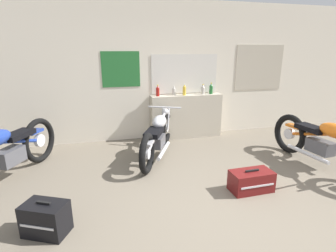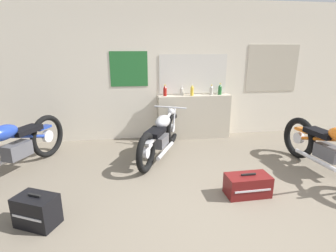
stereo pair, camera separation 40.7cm
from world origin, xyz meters
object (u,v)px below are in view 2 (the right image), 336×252
(bottle_center, at_px, (192,90))
(hard_case_darkred, at_px, (248,185))
(bottle_leftmost, at_px, (165,91))
(motorcycle_silver, at_px, (161,135))
(bottle_right_center, at_px, (211,90))
(motorcycle_orange, at_px, (334,149))
(bottle_left_center, at_px, (182,91))
(bottle_rightmost, at_px, (220,90))
(motorcycle_blue, at_px, (12,146))
(hard_case_black, at_px, (37,211))

(bottle_center, height_order, hard_case_darkred, bottle_center)
(bottle_leftmost, height_order, motorcycle_silver, bottle_leftmost)
(bottle_right_center, height_order, motorcycle_silver, bottle_right_center)
(bottle_right_center, distance_m, hard_case_darkred, 2.57)
(motorcycle_orange, relative_size, hard_case_darkred, 3.81)
(bottle_center, bearing_deg, motorcycle_silver, -131.19)
(bottle_leftmost, relative_size, motorcycle_silver, 0.12)
(bottle_leftmost, height_order, bottle_left_center, bottle_leftmost)
(hard_case_darkred, bearing_deg, bottle_center, 94.54)
(bottle_leftmost, xyz_separation_m, bottle_right_center, (0.98, -0.01, -0.01))
(bottle_center, xyz_separation_m, hard_case_darkred, (0.19, -2.37, -0.89))
(bottle_left_center, bearing_deg, bottle_center, -19.71)
(bottle_left_center, distance_m, bottle_center, 0.22)
(bottle_leftmost, height_order, hard_case_darkred, bottle_leftmost)
(bottle_leftmost, bearing_deg, bottle_rightmost, -0.69)
(bottle_center, relative_size, motorcycle_orange, 0.11)
(motorcycle_orange, relative_size, motorcycle_silver, 1.17)
(bottle_leftmost, xyz_separation_m, motorcycle_blue, (-2.50, -1.29, -0.58))
(bottle_leftmost, xyz_separation_m, bottle_left_center, (0.36, 0.03, -0.02))
(motorcycle_orange, bearing_deg, bottle_left_center, 131.87)
(bottle_leftmost, height_order, bottle_right_center, bottle_leftmost)
(bottle_center, relative_size, bottle_right_center, 1.14)
(bottle_left_center, bearing_deg, bottle_right_center, -4.06)
(bottle_leftmost, bearing_deg, bottle_center, -3.96)
(motorcycle_orange, distance_m, hard_case_darkred, 1.56)
(bottle_rightmost, distance_m, hard_case_black, 4.04)
(bottle_right_center, xyz_separation_m, motorcycle_blue, (-3.49, -1.28, -0.57))
(hard_case_darkred, bearing_deg, bottle_rightmost, 80.07)
(motorcycle_orange, height_order, hard_case_black, motorcycle_orange)
(bottle_center, distance_m, hard_case_black, 3.60)
(bottle_left_center, bearing_deg, bottle_leftmost, -174.50)
(bottle_rightmost, distance_m, motorcycle_silver, 1.76)
(motorcycle_orange, xyz_separation_m, motorcycle_blue, (-4.74, 0.78, 0.02))
(bottle_center, relative_size, motorcycle_silver, 0.13)
(bottle_left_center, relative_size, hard_case_black, 0.38)
(bottle_center, xyz_separation_m, motorcycle_silver, (-0.76, -0.87, -0.64))
(bottle_leftmost, distance_m, bottle_right_center, 0.98)
(motorcycle_silver, distance_m, motorcycle_blue, 2.34)
(bottle_left_center, distance_m, motorcycle_orange, 2.88)
(motorcycle_blue, bearing_deg, motorcycle_orange, -9.30)
(bottle_right_center, height_order, motorcycle_orange, bottle_right_center)
(bottle_left_center, relative_size, bottle_right_center, 0.91)
(bottle_rightmost, bearing_deg, bottle_left_center, 176.60)
(bottle_right_center, distance_m, motorcycle_silver, 1.61)
(hard_case_darkred, distance_m, hard_case_black, 2.53)
(motorcycle_orange, bearing_deg, motorcycle_blue, 170.70)
(bottle_rightmost, height_order, motorcycle_blue, bottle_rightmost)
(bottle_leftmost, bearing_deg, bottle_right_center, -0.60)
(motorcycle_silver, distance_m, hard_case_black, 2.36)
(bottle_left_center, height_order, motorcycle_orange, bottle_left_center)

